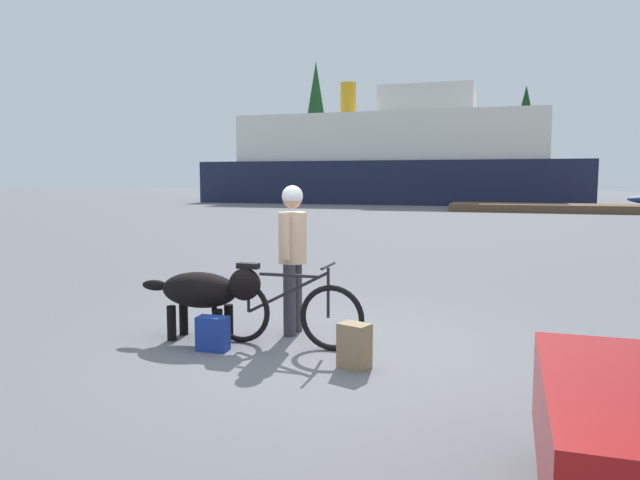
# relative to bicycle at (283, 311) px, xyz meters

# --- Properties ---
(ground_plane) EXTENTS (160.00, 160.00, 0.00)m
(ground_plane) POSITION_rel_bicycle_xyz_m (0.34, 0.00, -0.38)
(ground_plane) COLOR slate
(bicycle) EXTENTS (1.72, 0.44, 0.90)m
(bicycle) POSITION_rel_bicycle_xyz_m (0.00, 0.00, 0.00)
(bicycle) COLOR black
(bicycle) RESTS_ON ground_plane
(person_cyclist) EXTENTS (0.32, 0.53, 1.70)m
(person_cyclist) POSITION_rel_bicycle_xyz_m (-0.09, 0.52, 0.64)
(person_cyclist) COLOR #333338
(person_cyclist) RESTS_ON ground_plane
(dog) EXTENTS (1.44, 0.46, 0.82)m
(dog) POSITION_rel_bicycle_xyz_m (-0.88, -0.03, 0.17)
(dog) COLOR black
(dog) RESTS_ON ground_plane
(backpack) EXTENTS (0.33, 0.28, 0.42)m
(backpack) POSITION_rel_bicycle_xyz_m (0.89, -0.47, -0.16)
(backpack) COLOR #8C7251
(backpack) RESTS_ON ground_plane
(handbag_pannier) EXTENTS (0.33, 0.20, 0.36)m
(handbag_pannier) POSITION_rel_bicycle_xyz_m (-0.64, -0.37, -0.20)
(handbag_pannier) COLOR navy
(handbag_pannier) RESTS_ON ground_plane
(dock_pier) EXTENTS (13.12, 2.92, 0.40)m
(dock_pier) POSITION_rel_bicycle_xyz_m (5.81, 27.14, -0.18)
(dock_pier) COLOR brown
(dock_pier) RESTS_ON ground_plane
(ferry_boat) EXTENTS (25.86, 7.84, 8.47)m
(ferry_boat) POSITION_rel_bicycle_xyz_m (-5.70, 35.78, 2.58)
(ferry_boat) COLOR #191E38
(ferry_boat) RESTS_ON ground_plane
(pine_tree_far_left) EXTENTS (3.20, 3.20, 13.04)m
(pine_tree_far_left) POSITION_rel_bicycle_xyz_m (-16.12, 50.36, 7.67)
(pine_tree_far_left) COLOR #4C331E
(pine_tree_far_left) RESTS_ON ground_plane
(pine_tree_center) EXTENTS (3.32, 3.32, 9.43)m
(pine_tree_center) POSITION_rel_bicycle_xyz_m (3.33, 47.51, 5.35)
(pine_tree_center) COLOR #4C331E
(pine_tree_center) RESTS_ON ground_plane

